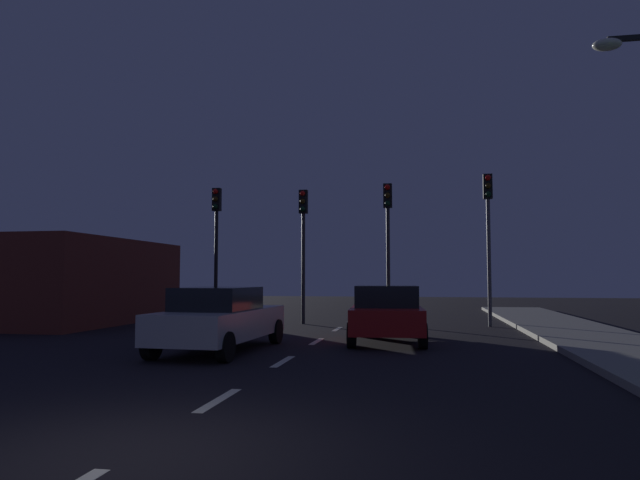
{
  "coord_description": "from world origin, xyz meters",
  "views": [
    {
      "loc": [
        2.91,
        -5.28,
        1.75
      ],
      "look_at": [
        -0.43,
        13.04,
        2.98
      ],
      "focal_mm": 31.98,
      "sensor_mm": 36.0,
      "label": 1
    }
  ],
  "objects_px": {
    "traffic_signal_center_right": "(388,226)",
    "traffic_signal_far_right": "(488,220)",
    "traffic_signal_far_left": "(216,229)",
    "car_adjacent_lane": "(220,318)",
    "car_stopped_ahead": "(386,313)",
    "traffic_signal_center_left": "(303,230)"
  },
  "relations": [
    {
      "from": "traffic_signal_center_right",
      "to": "traffic_signal_far_right",
      "type": "height_order",
      "value": "traffic_signal_far_right"
    },
    {
      "from": "car_stopped_ahead",
      "to": "car_adjacent_lane",
      "type": "height_order",
      "value": "car_stopped_ahead"
    },
    {
      "from": "traffic_signal_far_left",
      "to": "traffic_signal_far_right",
      "type": "bearing_deg",
      "value": 0.0
    },
    {
      "from": "traffic_signal_far_left",
      "to": "car_stopped_ahead",
      "type": "bearing_deg",
      "value": -38.04
    },
    {
      "from": "traffic_signal_center_right",
      "to": "traffic_signal_far_left",
      "type": "bearing_deg",
      "value": 180.0
    },
    {
      "from": "traffic_signal_center_right",
      "to": "car_stopped_ahead",
      "type": "xyz_separation_m",
      "value": [
        0.28,
        -5.47,
        -2.88
      ]
    },
    {
      "from": "car_adjacent_lane",
      "to": "traffic_signal_far_right",
      "type": "bearing_deg",
      "value": 48.7
    },
    {
      "from": "traffic_signal_center_left",
      "to": "traffic_signal_center_right",
      "type": "height_order",
      "value": "traffic_signal_center_right"
    },
    {
      "from": "traffic_signal_far_left",
      "to": "traffic_signal_center_left",
      "type": "xyz_separation_m",
      "value": [
        3.49,
        -0.0,
        -0.11
      ]
    },
    {
      "from": "traffic_signal_far_right",
      "to": "car_adjacent_lane",
      "type": "relative_size",
      "value": 1.18
    },
    {
      "from": "traffic_signal_center_left",
      "to": "traffic_signal_far_left",
      "type": "bearing_deg",
      "value": 179.99
    },
    {
      "from": "car_adjacent_lane",
      "to": "traffic_signal_center_right",
      "type": "bearing_deg",
      "value": 66.53
    },
    {
      "from": "car_adjacent_lane",
      "to": "traffic_signal_center_left",
      "type": "bearing_deg",
      "value": 87.82
    },
    {
      "from": "traffic_signal_far_left",
      "to": "car_adjacent_lane",
      "type": "bearing_deg",
      "value": -68.58
    },
    {
      "from": "traffic_signal_far_right",
      "to": "car_stopped_ahead",
      "type": "height_order",
      "value": "traffic_signal_far_right"
    },
    {
      "from": "traffic_signal_far_left",
      "to": "traffic_signal_far_right",
      "type": "relative_size",
      "value": 0.96
    },
    {
      "from": "traffic_signal_center_right",
      "to": "traffic_signal_far_right",
      "type": "bearing_deg",
      "value": 0.01
    },
    {
      "from": "traffic_signal_far_left",
      "to": "car_adjacent_lane",
      "type": "distance_m",
      "value": 9.19
    },
    {
      "from": "traffic_signal_far_left",
      "to": "car_adjacent_lane",
      "type": "height_order",
      "value": "traffic_signal_far_left"
    },
    {
      "from": "traffic_signal_center_left",
      "to": "traffic_signal_far_right",
      "type": "height_order",
      "value": "traffic_signal_far_right"
    },
    {
      "from": "traffic_signal_far_left",
      "to": "traffic_signal_center_right",
      "type": "distance_m",
      "value": 6.71
    },
    {
      "from": "car_stopped_ahead",
      "to": "traffic_signal_center_left",
      "type": "bearing_deg",
      "value": 122.58
    }
  ]
}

